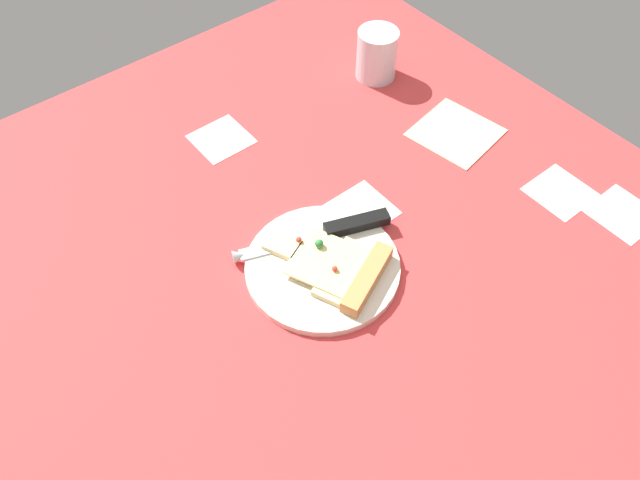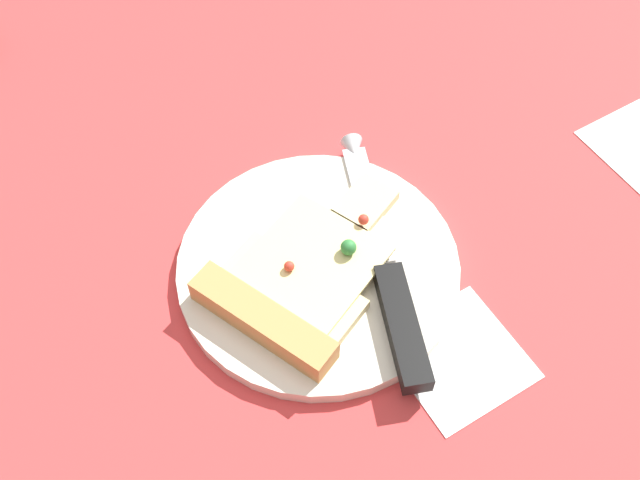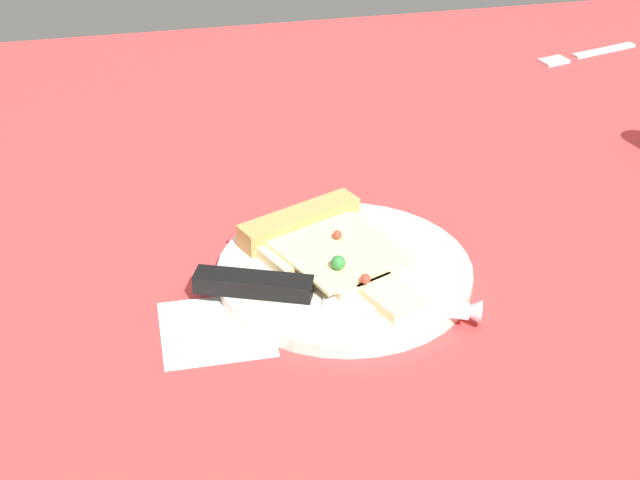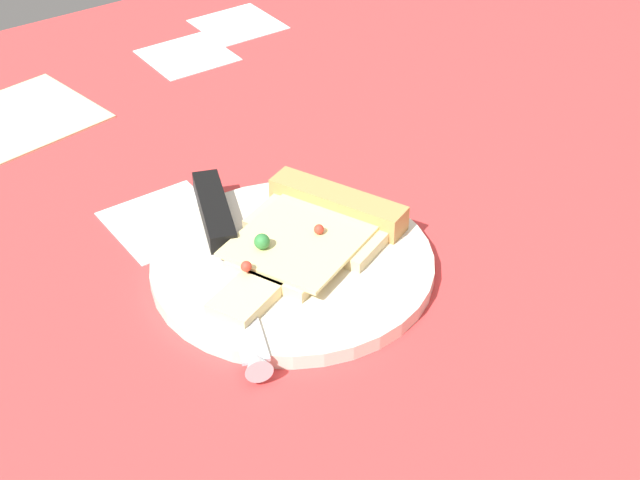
% 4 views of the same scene
% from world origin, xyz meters
% --- Properties ---
extents(ground_plane, '(1.27, 1.27, 0.03)m').
position_xyz_m(ground_plane, '(-0.00, -0.00, -0.01)').
color(ground_plane, '#D13838').
rests_on(ground_plane, ground).
extents(plate, '(0.22, 0.22, 0.01)m').
position_xyz_m(plate, '(-0.06, -0.03, 0.01)').
color(plate, silver).
rests_on(plate, ground_plane).
extents(pizza_slice, '(0.15, 0.19, 0.03)m').
position_xyz_m(pizza_slice, '(-0.07, -0.00, 0.02)').
color(pizza_slice, beige).
rests_on(pizza_slice, plate).
extents(knife, '(0.23, 0.11, 0.02)m').
position_xyz_m(knife, '(-0.10, -0.06, 0.02)').
color(knife, silver).
rests_on(knife, plate).
extents(fork, '(0.15, 0.06, 0.01)m').
position_xyz_m(fork, '(0.38, 0.42, 0.00)').
color(fork, silver).
rests_on(fork, ground_plane).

